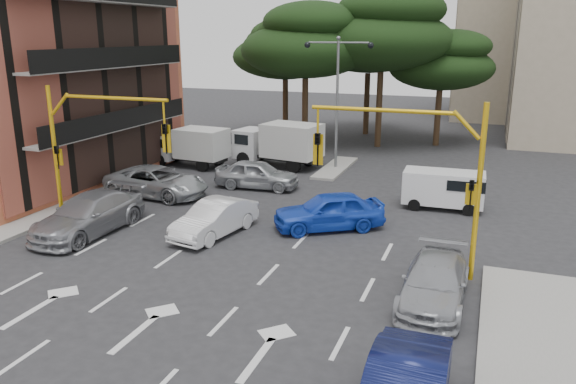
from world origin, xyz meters
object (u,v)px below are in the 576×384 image
signal_mast_left (88,139)px  box_truck_a (190,147)px  car_silver_wagon (89,214)px  van_white (443,190)px  signal_mast_right (424,164)px  street_lamp_center (338,80)px  car_silver_cross_a (157,182)px  car_white_hatch (215,219)px  car_blue_compact (329,211)px  car_silver_parked (434,282)px  box_truck_b (278,145)px  car_silver_cross_b (257,174)px

signal_mast_left → box_truck_a: size_ratio=1.21×
car_silver_wagon → van_white: size_ratio=1.50×
signal_mast_right → signal_mast_left: size_ratio=1.00×
street_lamp_center → car_silver_cross_a: bearing=-128.5°
street_lamp_center → car_silver_wagon: street_lamp_center is taller
car_white_hatch → car_blue_compact: car_blue_compact is taller
car_silver_cross_a → car_silver_parked: car_silver_cross_a is taller
car_silver_wagon → box_truck_a: 12.47m
car_silver_parked → box_truck_b: 19.30m
car_silver_wagon → car_silver_cross_b: (3.81, 8.94, -0.04)m
car_blue_compact → car_silver_cross_b: 7.41m
street_lamp_center → box_truck_a: 10.03m
car_silver_cross_b → van_white: (9.74, -0.36, 0.16)m
car_silver_wagon → car_blue_compact: bearing=25.7°
van_white → box_truck_b: 11.93m
car_white_hatch → car_silver_cross_b: size_ratio=0.97×
street_lamp_center → car_white_hatch: street_lamp_center is taller
street_lamp_center → car_silver_cross_b: size_ratio=1.73×
signal_mast_right → box_truck_a: (-15.60, 11.64, -2.67)m
signal_mast_right → car_silver_cross_a: (-13.85, 5.15, -3.13)m
van_white → car_silver_wagon: bearing=-59.4°
street_lamp_center → car_silver_parked: 18.51m
car_silver_wagon → car_silver_cross_a: 5.80m
street_lamp_center → car_silver_parked: bearing=-64.9°
car_silver_parked → car_silver_cross_b: bearing=135.4°
car_white_hatch → car_blue_compact: 4.82m
street_lamp_center → box_truck_a: street_lamp_center is taller
signal_mast_left → car_silver_parked: size_ratio=1.28×
street_lamp_center → car_silver_cross_b: 7.88m
car_blue_compact → car_silver_parked: (4.96, -5.46, -0.12)m
signal_mast_left → box_truck_b: size_ratio=1.07×
car_silver_wagon → car_white_hatch: bearing=19.9°
car_silver_cross_a → box_truck_a: size_ratio=1.10×
signal_mast_right → street_lamp_center: (-6.80, 14.01, 1.54)m
car_white_hatch → signal_mast_left: bearing=-159.5°
car_silver_parked → box_truck_a: (-16.39, 13.82, 0.54)m
car_silver_wagon → van_white: bearing=35.1°
car_blue_compact → car_silver_cross_b: bearing=-164.4°
signal_mast_left → car_silver_wagon: size_ratio=1.08×
box_truck_a → box_truck_b: 5.51m
car_silver_cross_a → box_truck_b: size_ratio=0.97×
street_lamp_center → car_silver_wagon: size_ratio=1.40×
signal_mast_right → box_truck_b: signal_mast_right is taller
car_blue_compact → car_silver_wagon: car_silver_wagon is taller
car_blue_compact → box_truck_a: box_truck_a is taller
signal_mast_right → car_silver_cross_b: bearing=139.2°
car_silver_cross_a → car_silver_parked: 16.38m
box_truck_a → box_truck_b: (5.18, 1.87, 0.16)m
signal_mast_left → car_silver_wagon: (0.19, -0.64, -3.08)m
street_lamp_center → van_white: size_ratio=2.10×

